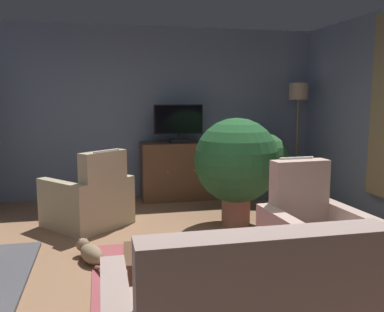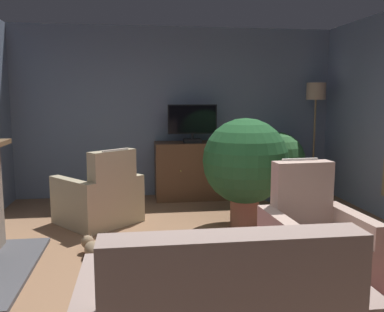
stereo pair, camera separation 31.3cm
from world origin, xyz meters
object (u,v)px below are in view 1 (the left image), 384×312
(tv_cabinet, at_px, (178,172))
(potted_plant_leafy_by_curtain, at_px, (261,161))
(television, at_px, (178,122))
(floor_lamp, at_px, (298,108))
(potted_plant_on_hearth_side, at_px, (236,162))
(coffee_table, at_px, (178,256))
(tv_remote, at_px, (187,244))
(armchair_angled_to_table, at_px, (90,201))
(cat, at_px, (90,253))
(armchair_facing_sofa, at_px, (313,240))

(tv_cabinet, height_order, potted_plant_leafy_by_curtain, potted_plant_leafy_by_curtain)
(television, height_order, floor_lamp, floor_lamp)
(potted_plant_leafy_by_curtain, bearing_deg, potted_plant_on_hearth_side, -123.10)
(coffee_table, xyz_separation_m, potted_plant_on_hearth_side, (1.08, 1.75, 0.46))
(tv_cabinet, xyz_separation_m, tv_remote, (-0.54, -3.24, -0.01))
(armchair_angled_to_table, distance_m, potted_plant_leafy_by_curtain, 2.85)
(potted_plant_on_hearth_side, distance_m, cat, 2.10)
(armchair_facing_sofa, bearing_deg, cat, 159.71)
(tv_cabinet, xyz_separation_m, coffee_table, (-0.63, -3.33, -0.07))
(tv_remote, distance_m, floor_lamp, 4.13)
(television, xyz_separation_m, cat, (-1.34, -2.34, -1.14))
(tv_remote, relative_size, floor_lamp, 0.09)
(floor_lamp, bearing_deg, tv_remote, -129.21)
(tv_remote, bearing_deg, coffee_table, -138.95)
(tv_cabinet, relative_size, potted_plant_on_hearth_side, 0.86)
(tv_cabinet, height_order, television, television)
(tv_cabinet, height_order, cat, tv_cabinet)
(tv_cabinet, bearing_deg, television, -90.00)
(tv_cabinet, xyz_separation_m, armchair_angled_to_table, (-1.37, -1.16, -0.12))
(coffee_table, xyz_separation_m, armchair_facing_sofa, (1.30, 0.19, -0.04))
(potted_plant_on_hearth_side, bearing_deg, coffee_table, -121.57)
(tv_cabinet, xyz_separation_m, floor_lamp, (1.99, -0.14, 1.02))
(tv_cabinet, distance_m, television, 0.80)
(tv_remote, height_order, cat, tv_remote)
(television, bearing_deg, armchair_angled_to_table, -140.94)
(potted_plant_leafy_by_curtain, xyz_separation_m, floor_lamp, (0.68, 0.11, 0.86))
(television, distance_m, armchair_facing_sofa, 3.29)
(armchair_angled_to_table, xyz_separation_m, floor_lamp, (3.36, 1.02, 1.14))
(tv_remote, bearing_deg, cat, 129.61)
(armchair_angled_to_table, bearing_deg, tv_remote, -68.11)
(potted_plant_on_hearth_side, relative_size, floor_lamp, 0.74)
(tv_remote, distance_m, armchair_facing_sofa, 1.22)
(coffee_table, relative_size, armchair_angled_to_table, 0.74)
(tv_remote, bearing_deg, television, 76.30)
(armchair_angled_to_table, height_order, floor_lamp, floor_lamp)
(cat, bearing_deg, armchair_angled_to_table, 91.15)
(armchair_angled_to_table, bearing_deg, coffee_table, -71.05)
(tv_remote, bearing_deg, potted_plant_on_hearth_side, 55.13)
(television, distance_m, tv_remote, 3.33)
(armchair_facing_sofa, bearing_deg, television, 102.28)
(tv_cabinet, xyz_separation_m, potted_plant_on_hearth_side, (0.45, -1.58, 0.38))
(coffee_table, distance_m, floor_lamp, 4.27)
(tv_cabinet, bearing_deg, armchair_angled_to_table, -139.63)
(tv_remote, relative_size, cat, 0.25)
(tv_cabinet, height_order, armchair_facing_sofa, armchair_facing_sofa)
(tv_cabinet, xyz_separation_m, cat, (-1.34, -2.40, -0.34))
(tv_remote, distance_m, armchair_angled_to_table, 2.24)
(tv_cabinet, relative_size, television, 1.52)
(tv_cabinet, xyz_separation_m, television, (-0.00, -0.05, 0.80))
(armchair_facing_sofa, distance_m, potted_plant_on_hearth_side, 1.66)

